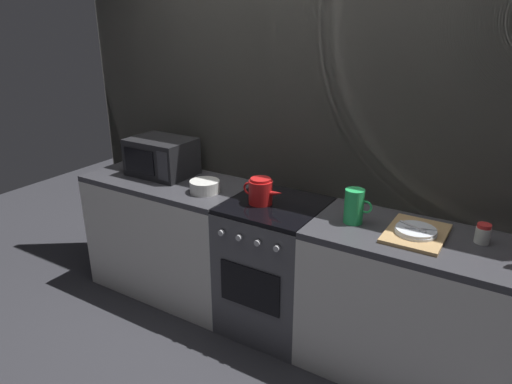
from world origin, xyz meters
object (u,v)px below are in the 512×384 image
at_px(stove_unit, 274,266).
at_px(dish_pile, 416,232).
at_px(microwave, 162,157).
at_px(kettle, 261,191).
at_px(mixing_bowl, 205,186).
at_px(spice_jar, 483,234).
at_px(pitcher, 354,206).

distance_m(stove_unit, dish_pile, 0.98).
height_order(microwave, kettle, microwave).
height_order(kettle, mixing_bowl, kettle).
bearing_deg(mixing_bowl, spice_jar, 5.81).
distance_m(pitcher, spice_jar, 0.67).
height_order(kettle, dish_pile, kettle).
distance_m(stove_unit, pitcher, 0.76).
bearing_deg(mixing_bowl, microwave, 165.04).
distance_m(microwave, dish_pile, 1.86).
distance_m(microwave, pitcher, 1.51).
distance_m(microwave, spice_jar, 2.17).
bearing_deg(pitcher, microwave, 177.21).
xyz_separation_m(mixing_bowl, spice_jar, (1.68, 0.17, 0.01)).
bearing_deg(stove_unit, pitcher, -0.98).
xyz_separation_m(microwave, kettle, (0.91, -0.11, -0.05)).
relative_size(kettle, mixing_bowl, 1.42).
bearing_deg(spice_jar, pitcher, -170.35).
xyz_separation_m(microwave, dish_pile, (1.86, -0.06, -0.12)).
bearing_deg(kettle, microwave, 173.41).
relative_size(stove_unit, spice_jar, 8.57).
xyz_separation_m(dish_pile, spice_jar, (0.31, 0.10, 0.03)).
height_order(kettle, spice_jar, kettle).
bearing_deg(pitcher, stove_unit, 179.02).
relative_size(stove_unit, mixing_bowl, 4.50).
height_order(microwave, pitcher, microwave).
distance_m(kettle, spice_jar, 1.27).
xyz_separation_m(mixing_bowl, dish_pile, (1.36, 0.07, -0.02)).
relative_size(microwave, mixing_bowl, 2.30).
bearing_deg(microwave, pitcher, -2.79).
height_order(stove_unit, mixing_bowl, mixing_bowl).
bearing_deg(microwave, dish_pile, -1.83).
xyz_separation_m(mixing_bowl, pitcher, (1.02, 0.06, 0.06)).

